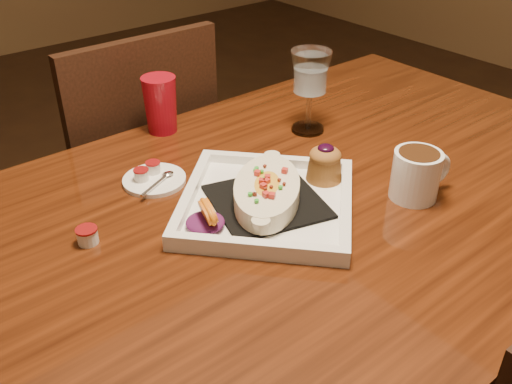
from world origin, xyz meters
TOP-DOWN VIEW (x-y plane):
  - table at (0.00, 0.00)m, footprint 1.50×0.90m
  - chair_far at (-0.00, 0.63)m, footprint 0.42×0.42m
  - plate at (-0.03, 0.01)m, footprint 0.42×0.42m
  - coffee_mug at (0.19, -0.13)m, footprint 0.12×0.09m
  - goblet at (0.23, 0.19)m, footprint 0.09×0.09m
  - saucer at (-0.15, 0.22)m, footprint 0.12×0.12m
  - creamer_loose at (-0.33, 0.12)m, footprint 0.04×0.04m
  - red_tumbler at (-0.02, 0.40)m, footprint 0.08×0.08m

SIDE VIEW (x-z plane):
  - chair_far at x=0.00m, z-range 0.04..0.97m
  - table at x=0.00m, z-range 0.28..1.03m
  - saucer at x=-0.15m, z-range 0.72..0.80m
  - creamer_loose at x=-0.33m, z-range 0.75..0.78m
  - plate at x=-0.03m, z-range 0.73..0.82m
  - coffee_mug at x=0.19m, z-range 0.75..0.85m
  - red_tumbler at x=-0.02m, z-range 0.75..0.88m
  - goblet at x=0.23m, z-range 0.79..0.97m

